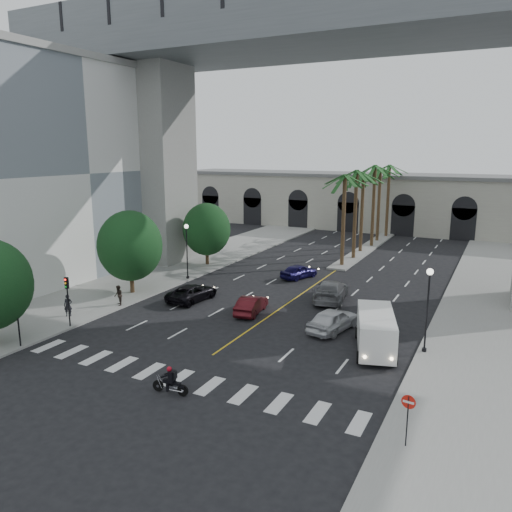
{
  "coord_description": "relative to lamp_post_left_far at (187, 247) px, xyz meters",
  "views": [
    {
      "loc": [
        15.09,
        -22.0,
        12.24
      ],
      "look_at": [
        0.93,
        6.0,
        5.46
      ],
      "focal_mm": 35.0,
      "sensor_mm": 36.0,
      "label": 1
    }
  ],
  "objects": [
    {
      "name": "traffic_signal_far",
      "position": [
        0.1,
        -14.5,
        -0.71
      ],
      "size": [
        0.25,
        0.18,
        3.65
      ],
      "color": "black",
      "rests_on": "ground"
    },
    {
      "name": "motorcycle_rider",
      "position": [
        12.1,
        -19.1,
        -2.56
      ],
      "size": [
        2.04,
        0.55,
        1.47
      ],
      "rotation": [
        0.0,
        0.0,
        0.09
      ],
      "color": "black",
      "rests_on": "ground"
    },
    {
      "name": "traffic_signal_near",
      "position": [
        0.1,
        -18.5,
        -0.71
      ],
      "size": [
        0.25,
        0.18,
        3.65
      ],
      "color": "black",
      "rests_on": "ground"
    },
    {
      "name": "palm_c",
      "position": [
        11.2,
        20.0,
        5.69
      ],
      "size": [
        3.2,
        3.2,
        10.1
      ],
      "color": "#47331E",
      "rests_on": "ground"
    },
    {
      "name": "lamp_post_left_far",
      "position": [
        0.0,
        0.0,
        0.0
      ],
      "size": [
        0.4,
        0.4,
        5.35
      ],
      "color": "black",
      "rests_on": "ground"
    },
    {
      "name": "street_tree_far",
      "position": [
        -1.6,
        6.0,
        0.68
      ],
      "size": [
        5.04,
        5.04,
        6.68
      ],
      "color": "#382616",
      "rests_on": "ground"
    },
    {
      "name": "palm_d",
      "position": [
        11.55,
        24.0,
        6.43
      ],
      "size": [
        3.2,
        3.2,
        10.9
      ],
      "color": "#47331E",
      "rests_on": "ground"
    },
    {
      "name": "palm_e",
      "position": [
        11.3,
        28.0,
        5.97
      ],
      "size": [
        3.2,
        3.2,
        10.4
      ],
      "color": "#47331E",
      "rests_on": "ground"
    },
    {
      "name": "ground",
      "position": [
        11.4,
        -16.0,
        -3.22
      ],
      "size": [
        140.0,
        140.0,
        0.0
      ],
      "primitive_type": "plane",
      "color": "black",
      "rests_on": "ground"
    },
    {
      "name": "pedestrian_a",
      "position": [
        -1.63,
        -13.0,
        -2.26
      ],
      "size": [
        0.71,
        0.65,
        1.62
      ],
      "primitive_type": "imported",
      "rotation": [
        0.0,
        0.0,
        0.6
      ],
      "color": "black",
      "rests_on": "sidewalk_left"
    },
    {
      "name": "street_tree_mid",
      "position": [
        -1.6,
        -6.0,
        0.99
      ],
      "size": [
        5.44,
        5.44,
        7.21
      ],
      "color": "#382616",
      "rests_on": "ground"
    },
    {
      "name": "building_left",
      "position": [
        -15.6,
        -4.0,
        7.09
      ],
      "size": [
        16.5,
        32.5,
        20.6
      ],
      "color": "white",
      "rests_on": "ground"
    },
    {
      "name": "lamp_post_right",
      "position": [
        22.8,
        -8.0,
        0.0
      ],
      "size": [
        0.4,
        0.4,
        5.35
      ],
      "color": "black",
      "rests_on": "ground"
    },
    {
      "name": "car_a",
      "position": [
        16.59,
        -6.74,
        -2.43
      ],
      "size": [
        2.8,
        4.94,
        1.59
      ],
      "primitive_type": "imported",
      "rotation": [
        0.0,
        0.0,
        2.93
      ],
      "color": "silver",
      "rests_on": "ground"
    },
    {
      "name": "sidewalk_left",
      "position": [
        -3.6,
        -1.0,
        -3.15
      ],
      "size": [
        8.0,
        100.0,
        0.15
      ],
      "primitive_type": "cube",
      "color": "gray",
      "rests_on": "ground"
    },
    {
      "name": "median",
      "position": [
        11.4,
        22.0,
        -3.12
      ],
      "size": [
        2.0,
        24.0,
        0.2
      ],
      "primitive_type": "cube",
      "color": "gray",
      "rests_on": "ground"
    },
    {
      "name": "palm_f",
      "position": [
        11.6,
        32.0,
        6.24
      ],
      "size": [
        3.2,
        3.2,
        10.7
      ],
      "color": "#47331E",
      "rests_on": "ground"
    },
    {
      "name": "car_e",
      "position": [
        9.18,
        5.38,
        -2.53
      ],
      "size": [
        2.93,
        4.34,
        1.37
      ],
      "primitive_type": "imported",
      "rotation": [
        0.0,
        0.0,
        2.78
      ],
      "color": "#130F46",
      "rests_on": "ground"
    },
    {
      "name": "car_d",
      "position": [
        14.22,
        -0.1,
        -2.39
      ],
      "size": [
        3.23,
        6.04,
        1.67
      ],
      "primitive_type": "imported",
      "rotation": [
        0.0,
        0.0,
        3.3
      ],
      "color": "slate",
      "rests_on": "ground"
    },
    {
      "name": "cargo_van",
      "position": [
        20.03,
        -9.0,
        -1.88
      ],
      "size": [
        3.64,
        6.02,
        2.41
      ],
      "rotation": [
        0.0,
        0.0,
        0.29
      ],
      "color": "white",
      "rests_on": "ground"
    },
    {
      "name": "pedestrian_b",
      "position": [
        -0.1,
        -9.37,
        -2.27
      ],
      "size": [
        0.99,
        0.98,
        1.61
      ],
      "primitive_type": "imported",
      "rotation": [
        0.0,
        0.0,
        -0.76
      ],
      "color": "black",
      "rests_on": "sidewalk_left"
    },
    {
      "name": "bridge",
      "position": [
        14.82,
        6.0,
        15.29
      ],
      "size": [
        75.0,
        13.0,
        26.0
      ],
      "color": "gray",
      "rests_on": "ground"
    },
    {
      "name": "sidewalk_right",
      "position": [
        26.4,
        -1.0,
        -3.15
      ],
      "size": [
        8.0,
        100.0,
        0.15
      ],
      "primitive_type": "cube",
      "color": "gray",
      "rests_on": "ground"
    },
    {
      "name": "palm_b",
      "position": [
        11.5,
        16.0,
        6.15
      ],
      "size": [
        3.2,
        3.2,
        10.6
      ],
      "color": "#47331E",
      "rests_on": "ground"
    },
    {
      "name": "car_b",
      "position": [
        9.9,
        -5.98,
        -2.54
      ],
      "size": [
        2.02,
        4.29,
        1.36
      ],
      "primitive_type": "imported",
      "rotation": [
        0.0,
        0.0,
        3.29
      ],
      "color": "#440D13",
      "rests_on": "ground"
    },
    {
      "name": "palm_a",
      "position": [
        11.4,
        12.0,
        5.88
      ],
      "size": [
        3.2,
        3.2,
        10.3
      ],
      "color": "#47331E",
      "rests_on": "ground"
    },
    {
      "name": "pier_building",
      "position": [
        11.4,
        39.0,
        1.04
      ],
      "size": [
        71.0,
        10.5,
        8.5
      ],
      "color": "#B9B7A6",
      "rests_on": "ground"
    },
    {
      "name": "do_not_enter_sign",
      "position": [
        23.66,
        -18.61,
        -1.45
      ],
      "size": [
        0.59,
        0.11,
        2.43
      ],
      "rotation": [
        0.0,
        0.0,
        -0.13
      ],
      "color": "black",
      "rests_on": "ground"
    },
    {
      "name": "car_c",
      "position": [
        4.09,
        -5.29,
        -2.55
      ],
      "size": [
        2.61,
        5.01,
        1.35
      ],
      "primitive_type": "imported",
      "rotation": [
        0.0,
        0.0,
        3.06
      ],
      "color": "black",
      "rests_on": "ground"
    }
  ]
}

